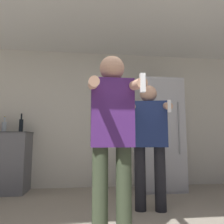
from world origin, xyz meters
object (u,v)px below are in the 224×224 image
object	(u,v)px
bottle_green_wine	(4,126)
person_woman_foreground	(112,131)
bottle_short_whiskey	(21,125)
person_man_side	(149,136)
refrigerator	(158,134)

from	to	relation	value
bottle_green_wine	person_woman_foreground	xyz separation A→B (m)	(1.61, -2.00, -0.15)
bottle_short_whiskey	person_man_side	distance (m)	2.26
refrigerator	person_woman_foreground	world-z (taller)	refrigerator
refrigerator	bottle_short_whiskey	bearing A→B (deg)	177.50
bottle_green_wine	person_man_side	world-z (taller)	person_man_side
bottle_green_wine	person_woman_foreground	distance (m)	2.57
refrigerator	person_man_side	size ratio (longest dim) A/B	1.23
person_woman_foreground	person_man_side	bearing A→B (deg)	54.44
refrigerator	bottle_green_wine	bearing A→B (deg)	177.75
person_woman_foreground	person_man_side	xyz separation A→B (m)	(0.57, 0.80, -0.03)
refrigerator	person_man_side	world-z (taller)	refrigerator
bottle_short_whiskey	bottle_green_wine	distance (m)	0.28
bottle_short_whiskey	bottle_green_wine	world-z (taller)	bottle_short_whiskey
person_man_side	bottle_short_whiskey	bearing A→B (deg)	147.62
refrigerator	bottle_green_wine	xyz separation A→B (m)	(-2.67, 0.10, 0.12)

